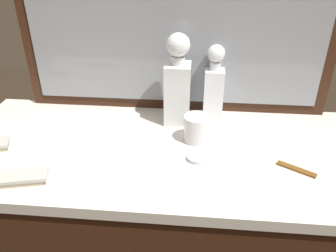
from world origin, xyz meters
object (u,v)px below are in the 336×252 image
Objects in this scene: crystal_decanter_front at (178,88)px; silver_brush_far_right at (18,178)px; crystal_decanter_rear at (214,89)px; crystal_tumbler_front at (197,130)px; porcelain_dish at (197,158)px; tortoiseshell_comb at (296,169)px.

crystal_decanter_front is 0.58m from silver_brush_far_right.
crystal_decanter_front is at bearing -154.87° from crystal_decanter_rear.
crystal_tumbler_front is (-0.06, -0.19, -0.07)m from crystal_decanter_rear.
crystal_decanter_rear is 1.59× the size of silver_brush_far_right.
crystal_decanter_rear is 0.21m from crystal_tumbler_front.
crystal_decanter_rear reaches higher than silver_brush_far_right.
crystal_decanter_front is 1.91× the size of silver_brush_far_right.
crystal_tumbler_front is 0.56m from silver_brush_far_right.
crystal_tumbler_front reaches higher than porcelain_dish.
crystal_tumbler_front is 0.83× the size of tortoiseshell_comb.
crystal_tumbler_front is 0.53× the size of silver_brush_far_right.
crystal_tumbler_front is (0.07, -0.12, -0.09)m from crystal_decanter_front.
crystal_decanter_rear is at bearing 80.28° from porcelain_dish.
crystal_decanter_rear is at bearing 126.75° from tortoiseshell_comb.
silver_brush_far_right is at bearing -170.97° from tortoiseshell_comb.
silver_brush_far_right is at bearing -151.84° from crystal_tumbler_front.
crystal_decanter_rear is at bearing 73.26° from crystal_tumbler_front.
tortoiseshell_comb is (0.37, -0.26, -0.13)m from crystal_decanter_front.
crystal_decanter_front is 0.17m from crystal_tumbler_front.
porcelain_dish reaches higher than tortoiseshell_comb.
tortoiseshell_comb is at bearing -35.39° from crystal_decanter_front.
porcelain_dish is at bearing -71.74° from crystal_decanter_front.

